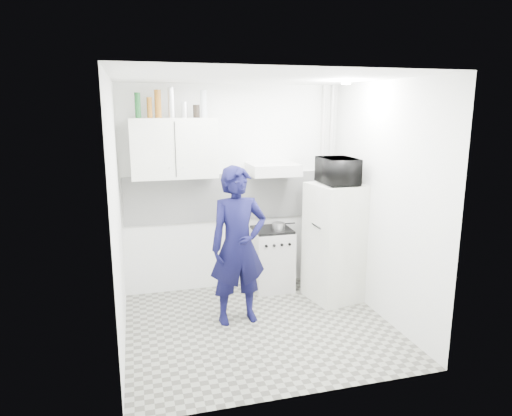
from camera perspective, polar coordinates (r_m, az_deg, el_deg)
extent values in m
plane|color=gray|center=(5.09, 0.48, -14.63)|extent=(2.80, 2.80, 0.00)
plane|color=white|center=(4.54, 0.54, 16.03)|extent=(2.80, 2.80, 0.00)
plane|color=white|center=(5.83, -2.82, 2.39)|extent=(2.80, 0.00, 2.80)
plane|color=white|center=(4.48, -17.00, -1.20)|extent=(0.00, 2.60, 2.60)
plane|color=white|center=(5.19, 15.55, 0.70)|extent=(0.00, 2.60, 2.60)
imported|color=black|center=(4.92, -2.23, -4.75)|extent=(0.66, 0.46, 1.73)
cube|color=beige|center=(5.94, 1.99, -6.50)|extent=(0.49, 0.49, 0.78)
cube|color=beige|center=(5.64, 9.88, -4.22)|extent=(0.69, 0.69, 1.43)
cube|color=black|center=(5.82, 2.02, -2.72)|extent=(0.47, 0.47, 0.03)
cylinder|color=silver|center=(5.75, 2.82, -2.29)|extent=(0.16, 0.16, 0.09)
imported|color=black|center=(5.46, 10.22, 4.58)|extent=(0.57, 0.39, 0.31)
cylinder|color=#144C1E|center=(5.44, -14.57, 12.31)|extent=(0.07, 0.07, 0.28)
cylinder|color=brown|center=(5.44, -13.17, 12.12)|extent=(0.06, 0.06, 0.23)
cylinder|color=brown|center=(5.45, -12.16, 12.61)|extent=(0.08, 0.08, 0.32)
cylinder|color=silver|center=(5.46, -10.54, 12.81)|extent=(0.08, 0.08, 0.34)
cylinder|color=silver|center=(5.47, -8.96, 12.02)|extent=(0.07, 0.07, 0.18)
cylinder|color=black|center=(5.49, -7.47, 11.90)|extent=(0.08, 0.08, 0.15)
cylinder|color=#B2B7BC|center=(5.50, -6.55, 12.79)|extent=(0.08, 0.08, 0.32)
cube|color=beige|center=(5.48, -10.23, 7.36)|extent=(1.00, 0.35, 0.70)
cube|color=beige|center=(5.67, 2.16, 4.86)|extent=(0.60, 0.50, 0.14)
cube|color=white|center=(5.84, -2.78, 1.40)|extent=(2.74, 0.03, 0.60)
cylinder|color=beige|center=(6.17, 9.24, 2.79)|extent=(0.05, 0.05, 2.60)
cylinder|color=beige|center=(6.12, 8.21, 2.74)|extent=(0.04, 0.04, 2.60)
cylinder|color=white|center=(5.08, 11.20, 15.08)|extent=(0.10, 0.10, 0.02)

